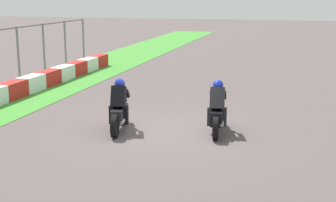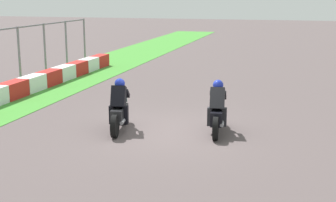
% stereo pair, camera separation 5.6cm
% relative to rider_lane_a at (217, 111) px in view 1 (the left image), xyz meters
% --- Properties ---
extents(ground_plane, '(120.00, 120.00, 0.00)m').
position_rel_rider_lane_a_xyz_m(ground_plane, '(-0.19, 1.33, -0.62)').
color(ground_plane, '#554949').
extents(rider_lane_a, '(2.04, 0.57, 1.51)m').
position_rel_rider_lane_a_xyz_m(rider_lane_a, '(0.00, 0.00, 0.00)').
color(rider_lane_a, black).
rests_on(rider_lane_a, ground_plane).
extents(rider_lane_b, '(2.03, 0.61, 1.51)m').
position_rel_rider_lane_a_xyz_m(rider_lane_b, '(-0.51, 2.74, 0.00)').
color(rider_lane_b, black).
rests_on(rider_lane_b, ground_plane).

